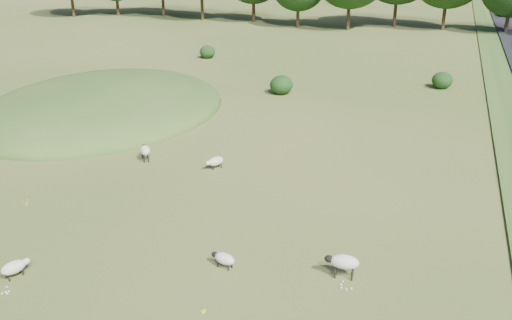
{
  "coord_description": "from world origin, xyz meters",
  "views": [
    {
      "loc": [
        10.39,
        -20.93,
        11.44
      ],
      "look_at": [
        2.0,
        4.0,
        1.0
      ],
      "focal_mm": 40.0,
      "sensor_mm": 36.0,
      "label": 1
    }
  ],
  "objects": [
    {
      "name": "ground",
      "position": [
        0.0,
        20.0,
        0.0
      ],
      "size": [
        160.0,
        160.0,
        0.0
      ],
      "primitive_type": "plane",
      "color": "#3C571B",
      "rests_on": "ground"
    },
    {
      "name": "mound",
      "position": [
        -12.0,
        12.0,
        0.0
      ],
      "size": [
        16.0,
        20.0,
        4.0
      ],
      "primitive_type": "ellipsoid",
      "color": "#33561E",
      "rests_on": "ground"
    },
    {
      "name": "shrubs",
      "position": [
        -0.64,
        24.84,
        0.68
      ],
      "size": [
        23.96,
        12.4,
        1.44
      ],
      "color": "black",
      "rests_on": "ground"
    },
    {
      "name": "sheep_0",
      "position": [
        -4.46,
        4.42,
        0.59
      ],
      "size": [
        0.97,
        1.17,
        0.85
      ],
      "rotation": [
        0.0,
        0.0,
        2.18
      ],
      "color": "beige",
      "rests_on": "ground"
    },
    {
      "name": "sheep_1",
      "position": [
        -3.36,
        -7.13,
        0.4
      ],
      "size": [
        0.79,
        1.13,
        0.63
      ],
      "rotation": [
        0.0,
        0.0,
        1.16
      ],
      "color": "beige",
      "rests_on": "ground"
    },
    {
      "name": "sheep_2",
      "position": [
        -0.44,
        4.57,
        0.4
      ],
      "size": [
        0.87,
        1.11,
        0.63
      ],
      "rotation": [
        0.0,
        0.0,
        4.18
      ],
      "color": "beige",
      "rests_on": "ground"
    },
    {
      "name": "sheep_3",
      "position": [
        7.77,
        -3.42,
        0.63
      ],
      "size": [
        1.26,
        0.61,
        0.9
      ],
      "rotation": [
        0.0,
        0.0,
        3.2
      ],
      "color": "beige",
      "rests_on": "ground"
    },
    {
      "name": "sheep_4",
      "position": [
        3.51,
        -4.17,
        0.37
      ],
      "size": [
        1.06,
        0.65,
        0.59
      ],
      "rotation": [
        0.0,
        0.0,
        2.88
      ],
      "color": "beige",
      "rests_on": "ground"
    },
    {
      "name": "car_0",
      "position": [
        18.1,
        72.63,
        0.95
      ],
      "size": [
        2.32,
        5.03,
        1.4
      ],
      "primitive_type": "imported",
      "color": "navy",
      "rests_on": "road"
    }
  ]
}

